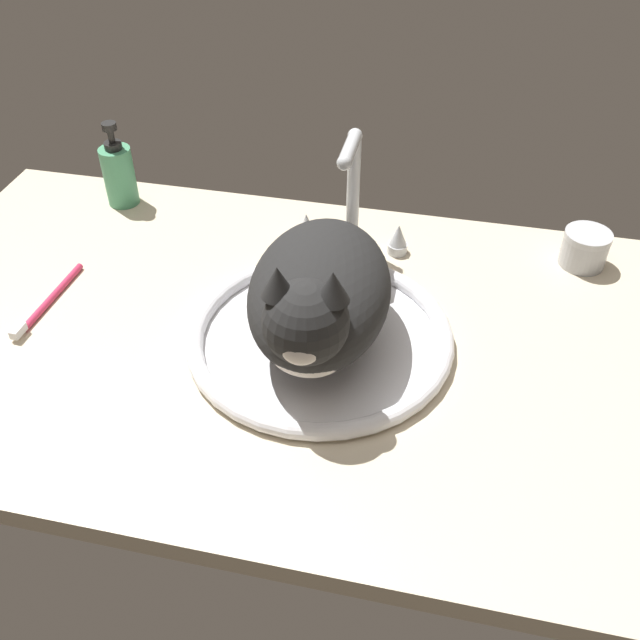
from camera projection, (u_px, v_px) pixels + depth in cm
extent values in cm
cube|color=beige|center=(282.00, 340.00, 100.04)|extent=(118.44, 69.41, 3.00)
torus|color=white|center=(320.00, 336.00, 96.76)|extent=(36.44, 36.44, 2.33)
cylinder|color=white|center=(320.00, 340.00, 97.32)|extent=(32.94, 32.94, 0.60)
cylinder|color=silver|center=(351.00, 241.00, 114.23)|extent=(4.00, 4.00, 2.16)
cylinder|color=silver|center=(353.00, 188.00, 107.93)|extent=(2.00, 2.00, 17.20)
sphere|color=silver|center=(355.00, 136.00, 102.32)|extent=(2.20, 2.20, 2.20)
cylinder|color=silver|center=(350.00, 149.00, 99.26)|extent=(2.00, 8.28, 2.00)
sphere|color=silver|center=(344.00, 163.00, 96.19)|extent=(2.10, 2.10, 2.10)
cylinder|color=silver|center=(306.00, 237.00, 115.63)|extent=(3.20, 3.20, 1.60)
cone|color=silver|center=(306.00, 223.00, 113.95)|extent=(2.88, 2.88, 3.56)
cylinder|color=silver|center=(397.00, 248.00, 113.19)|extent=(3.20, 3.20, 1.60)
cone|color=silver|center=(398.00, 235.00, 111.51)|extent=(2.88, 2.88, 3.56)
ellipsoid|color=black|center=(320.00, 291.00, 91.71)|extent=(20.34, 29.49, 13.15)
sphere|color=black|center=(306.00, 322.00, 80.37)|extent=(10.16, 10.16, 10.16)
cone|color=black|center=(333.00, 286.00, 76.48)|extent=(3.86, 3.86, 3.81)
cone|color=black|center=(277.00, 281.00, 77.15)|extent=(3.86, 3.86, 3.81)
ellipsoid|color=silver|center=(300.00, 351.00, 78.17)|extent=(4.48, 3.35, 3.25)
ellipsoid|color=silver|center=(308.00, 346.00, 84.72)|extent=(10.63, 8.62, 7.23)
cylinder|color=black|center=(335.00, 254.00, 106.56)|extent=(4.00, 11.34, 3.20)
cylinder|color=#4C9E70|center=(119.00, 176.00, 122.01)|extent=(5.37, 5.37, 10.27)
cylinder|color=black|center=(113.00, 146.00, 118.28)|extent=(2.95, 2.95, 1.20)
cylinder|color=black|center=(111.00, 136.00, 117.16)|extent=(1.07, 1.07, 2.24)
cylinder|color=black|center=(109.00, 126.00, 116.04)|extent=(2.42, 2.42, 1.20)
cylinder|color=#B2B5BA|center=(584.00, 251.00, 109.85)|extent=(7.00, 7.00, 4.74)
cylinder|color=silver|center=(589.00, 236.00, 107.98)|extent=(7.14, 7.14, 1.00)
cylinder|color=#D83359|center=(54.00, 295.00, 104.66)|extent=(1.77, 15.52, 1.00)
cube|color=white|center=(18.00, 331.00, 97.65)|extent=(1.33, 2.66, 1.20)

